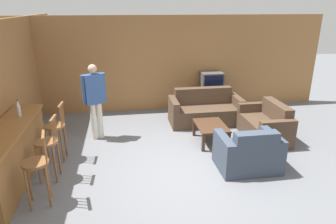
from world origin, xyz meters
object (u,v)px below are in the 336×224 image
object	(u,v)px
couch_far	(205,111)
bottle	(19,109)
tv_unit	(211,101)
loveseat_right	(265,125)
bar_chair_mid	(48,147)
armchair_near	(248,153)
tv	(212,82)
bar_chair_near	(37,168)
coffee_table	(211,127)
bar_chair_far	(56,131)
person_by_window	(95,97)

from	to	relation	value
couch_far	bottle	xyz separation A→B (m)	(-3.88, -1.55, 0.80)
tv_unit	loveseat_right	bearing A→B (deg)	-72.13
bottle	bar_chair_mid	bearing A→B (deg)	-47.26
loveseat_right	tv_unit	world-z (taller)	loveseat_right
armchair_near	bottle	world-z (taller)	bottle
bar_chair_mid	bottle	size ratio (longest dim) A/B	3.67
armchair_near	tv	bearing A→B (deg)	85.36
armchair_near	tv	distance (m)	3.32
bar_chair_near	couch_far	distance (m)	4.39
bar_chair_mid	couch_far	world-z (taller)	bar_chair_mid
armchair_near	coffee_table	bearing A→B (deg)	106.23
couch_far	loveseat_right	world-z (taller)	couch_far
bar_chair_far	tv	bearing A→B (deg)	32.15
couch_far	tv	world-z (taller)	tv
bar_chair_near	bar_chair_mid	world-z (taller)	same
bar_chair_near	couch_far	xyz separation A→B (m)	(3.33, 2.85, -0.30)
couch_far	loveseat_right	bearing A→B (deg)	-46.23
bottle	armchair_near	bearing A→B (deg)	-11.23
bar_chair_far	person_by_window	bearing A→B (deg)	52.45
coffee_table	person_by_window	world-z (taller)	person_by_window
coffee_table	tv	xyz separation A→B (m)	(0.61, 2.08, 0.47)
bar_chair_mid	tv_unit	world-z (taller)	bar_chair_mid
bar_chair_far	tv_unit	size ratio (longest dim) A/B	1.00
tv	bottle	size ratio (longest dim) A/B	1.93
tv	bottle	world-z (taller)	bottle
armchair_near	loveseat_right	xyz separation A→B (m)	(0.93, 1.23, -0.00)
coffee_table	bottle	xyz separation A→B (m)	(-3.69, -0.40, 0.76)
couch_far	coffee_table	size ratio (longest dim) A/B	2.05
coffee_table	person_by_window	bearing A→B (deg)	165.98
couch_far	armchair_near	size ratio (longest dim) A/B	1.65
bar_chair_near	coffee_table	world-z (taller)	bar_chair_near
bottle	person_by_window	distance (m)	1.60
person_by_window	bottle	bearing A→B (deg)	-140.86
couch_far	coffee_table	distance (m)	1.18
tv	bar_chair_mid	bearing A→B (deg)	-140.77
bar_chair_mid	loveseat_right	bearing A→B (deg)	12.98
loveseat_right	person_by_window	xyz separation A→B (m)	(-3.73, 0.58, 0.65)
tv_unit	coffee_table	bearing A→B (deg)	-106.45
loveseat_right	tv	world-z (taller)	tv
loveseat_right	coffee_table	distance (m)	1.28
bar_chair_mid	tv	world-z (taller)	bar_chair_mid
bar_chair_mid	tv	bearing A→B (deg)	39.23
bar_chair_far	coffee_table	bearing A→B (deg)	5.17
bar_chair_near	loveseat_right	xyz separation A→B (m)	(4.42, 1.71, -0.30)
coffee_table	tv	world-z (taller)	tv
couch_far	armchair_near	xyz separation A→B (m)	(0.16, -2.36, 0.00)
couch_far	tv	distance (m)	1.13
armchair_near	tv_unit	bearing A→B (deg)	85.37
tv_unit	tv	xyz separation A→B (m)	(0.00, -0.00, 0.55)
bar_chair_mid	armchair_near	bearing A→B (deg)	-3.41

